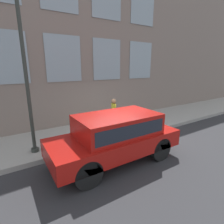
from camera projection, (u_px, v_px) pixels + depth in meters
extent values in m
plane|color=#2D2D30|center=(118.00, 143.00, 7.42)|extent=(80.00, 80.00, 0.00)
cube|color=#9E9B93|center=(102.00, 131.00, 8.59)|extent=(2.92, 60.00, 0.18)
cube|color=gray|center=(85.00, 46.00, 8.87)|extent=(0.30, 40.00, 8.36)
cube|color=#8C9EA8|center=(141.00, 61.00, 10.77)|extent=(0.03, 1.70, 2.14)
cube|color=#8C9EA8|center=(107.00, 60.00, 9.52)|extent=(0.03, 1.70, 2.14)
cube|color=#8C9EA8|center=(64.00, 59.00, 8.28)|extent=(0.03, 1.70, 2.14)
cube|color=#8C9EA8|center=(5.00, 57.00, 7.03)|extent=(0.03, 1.70, 2.14)
cube|color=#8C9EA8|center=(143.00, 5.00, 9.99)|extent=(0.03, 1.70, 2.14)
cylinder|color=#2D7260|center=(110.00, 134.00, 7.92)|extent=(0.32, 0.32, 0.04)
cylinder|color=#2D7260|center=(110.00, 128.00, 7.86)|extent=(0.24, 0.24, 0.57)
sphere|color=#2C5D50|center=(110.00, 122.00, 7.78)|extent=(0.25, 0.25, 0.25)
cylinder|color=black|center=(110.00, 121.00, 7.76)|extent=(0.08, 0.08, 0.10)
cylinder|color=#2D7260|center=(113.00, 126.00, 7.93)|extent=(0.09, 0.10, 0.09)
cylinder|color=#2D7260|center=(107.00, 127.00, 7.75)|extent=(0.09, 0.10, 0.09)
cylinder|color=#998466|center=(114.00, 122.00, 8.56)|extent=(0.10, 0.10, 0.71)
cylinder|color=#998466|center=(113.00, 121.00, 8.68)|extent=(0.10, 0.10, 0.71)
cube|color=yellow|center=(114.00, 109.00, 8.46)|extent=(0.19, 0.13, 0.53)
cylinder|color=yellow|center=(115.00, 109.00, 8.35)|extent=(0.08, 0.08, 0.51)
cylinder|color=yellow|center=(112.00, 108.00, 8.57)|extent=(0.08, 0.08, 0.51)
sphere|color=#8C6647|center=(114.00, 101.00, 8.37)|extent=(0.24, 0.24, 0.24)
cylinder|color=black|center=(88.00, 174.00, 4.60)|extent=(0.24, 0.81, 0.81)
cylinder|color=black|center=(68.00, 151.00, 5.89)|extent=(0.24, 0.81, 0.81)
cylinder|color=black|center=(160.00, 149.00, 6.01)|extent=(0.24, 0.81, 0.81)
cylinder|color=black|center=(131.00, 134.00, 7.30)|extent=(0.24, 0.81, 0.81)
cube|color=#A5140F|center=(115.00, 142.00, 5.88)|extent=(1.82, 4.38, 0.56)
cube|color=#A5140F|center=(118.00, 124.00, 5.78)|extent=(1.60, 2.72, 0.67)
cube|color=#1E232D|center=(118.00, 124.00, 5.78)|extent=(1.61, 2.50, 0.43)
cylinder|color=#2D332D|center=(35.00, 150.00, 6.31)|extent=(0.26, 0.26, 0.12)
cylinder|color=#2D332D|center=(27.00, 82.00, 5.69)|extent=(0.12, 0.12, 4.98)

